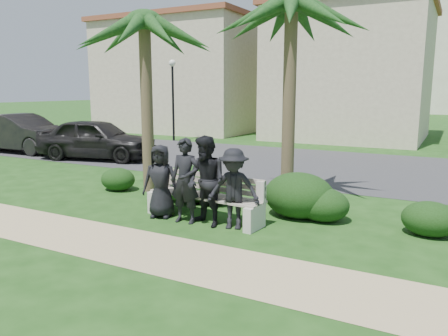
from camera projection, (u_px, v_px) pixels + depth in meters
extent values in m
plane|color=#183F12|center=(203.00, 223.00, 9.12)|extent=(160.00, 160.00, 0.00)
cube|color=tan|center=(149.00, 250.00, 7.56)|extent=(30.00, 1.60, 0.01)
cube|color=#2D2D30|center=(314.00, 165.00, 16.07)|extent=(160.00, 8.00, 0.01)
cube|color=#B9AB8B|center=(187.00, 78.00, 29.69)|extent=(10.00, 8.00, 7.00)
cube|color=brown|center=(186.00, 22.00, 29.04)|extent=(10.40, 8.40, 0.30)
cube|color=#B9AB8B|center=(351.00, 76.00, 24.58)|extent=(8.00, 8.00, 7.00)
cube|color=brown|center=(354.00, 8.00, 23.93)|extent=(8.40, 8.40, 0.30)
cylinder|color=black|center=(173.00, 103.00, 23.36)|extent=(0.12, 0.12, 4.00)
sphere|color=white|center=(172.00, 63.00, 22.98)|extent=(0.36, 0.36, 0.36)
cube|color=#A19787|center=(203.00, 197.00, 9.27)|extent=(2.72, 0.85, 0.04)
cube|color=#A19787|center=(210.00, 182.00, 9.45)|extent=(2.66, 0.29, 0.31)
cube|color=beige|center=(156.00, 201.00, 9.89)|extent=(0.23, 0.63, 0.49)
cube|color=beige|center=(257.00, 216.00, 8.73)|extent=(0.23, 0.63, 0.49)
imported|color=black|center=(161.00, 181.00, 9.42)|extent=(0.89, 0.71, 1.59)
imported|color=black|center=(185.00, 181.00, 9.01)|extent=(0.68, 0.48, 1.78)
imported|color=black|center=(206.00, 181.00, 8.79)|extent=(1.07, 0.94, 1.84)
imported|color=black|center=(234.00, 189.00, 8.62)|extent=(1.17, 0.86, 1.62)
ellipsoid|color=black|center=(118.00, 179.00, 12.03)|extent=(0.99, 0.82, 0.64)
ellipsoid|color=black|center=(188.00, 183.00, 10.84)|extent=(1.43, 1.18, 0.93)
ellipsoid|color=black|center=(212.00, 188.00, 10.61)|extent=(1.18, 0.98, 0.77)
ellipsoid|color=black|center=(299.00, 194.00, 9.50)|extent=(1.54, 1.28, 1.01)
ellipsoid|color=black|center=(323.00, 204.00, 9.24)|extent=(1.12, 0.93, 0.73)
ellipsoid|color=black|center=(430.00, 218.00, 8.30)|extent=(1.04, 0.86, 0.68)
cylinder|color=brown|center=(147.00, 108.00, 11.61)|extent=(0.32, 0.32, 4.50)
cylinder|color=brown|center=(289.00, 104.00, 10.72)|extent=(0.32, 0.32, 4.79)
imported|color=black|center=(97.00, 139.00, 17.29)|extent=(5.05, 2.93, 1.61)
imported|color=black|center=(21.00, 133.00, 19.29)|extent=(5.16, 2.04, 1.67)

